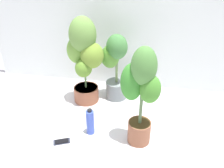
{
  "coord_description": "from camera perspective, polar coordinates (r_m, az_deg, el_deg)",
  "views": [
    {
      "loc": [
        0.33,
        -1.65,
        1.43
      ],
      "look_at": [
        -0.02,
        0.28,
        0.31
      ],
      "focal_mm": 37.42,
      "sensor_mm": 36.0,
      "label": 1
    }
  ],
  "objects": [
    {
      "name": "cell_phone",
      "position": [
        2.12,
        -12.17,
        -13.54
      ],
      "size": [
        0.16,
        0.12,
        0.01
      ],
      "rotation": [
        0.0,
        0.0,
        -1.16
      ],
      "color": "#2D3141",
      "rests_on": "ground"
    },
    {
      "name": "potted_plant_back_left",
      "position": [
        2.35,
        -6.77,
        6.81
      ],
      "size": [
        0.45,
        0.35,
        0.92
      ],
      "color": "#95563C",
      "rests_on": "ground"
    },
    {
      "name": "ground_plane",
      "position": [
        2.21,
        -0.68,
        -10.6
      ],
      "size": [
        8.0,
        8.0,
        0.0
      ],
      "primitive_type": "plane",
      "color": "silver",
      "rests_on": "ground"
    },
    {
      "name": "potted_plant_back_center",
      "position": [
        2.46,
        0.67,
        4.78
      ],
      "size": [
        0.33,
        0.29,
        0.73
      ],
      "color": "slate",
      "rests_on": "ground"
    },
    {
      "name": "potted_plant_front_right",
      "position": [
        1.8,
        6.94,
        -1.63
      ],
      "size": [
        0.34,
        0.26,
        0.86
      ],
      "color": "#95583D",
      "rests_on": "ground"
    },
    {
      "name": "nutrient_bottle",
      "position": [
        2.09,
        -5.35,
        -9.21
      ],
      "size": [
        0.07,
        0.07,
        0.25
      ],
      "color": "#3E58C4",
      "rests_on": "ground"
    }
  ]
}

